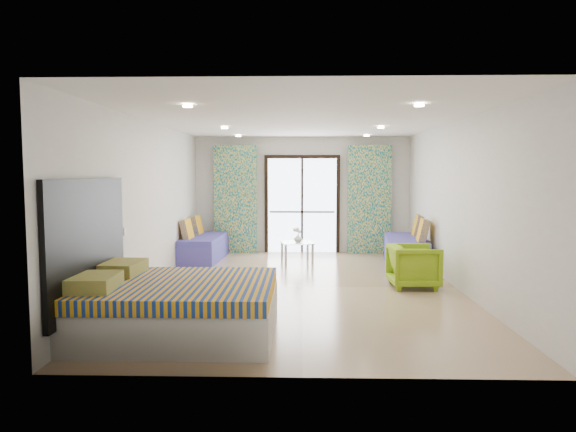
{
  "coord_description": "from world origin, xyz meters",
  "views": [
    {
      "loc": [
        -0.01,
        -8.29,
        1.86
      ],
      "look_at": [
        -0.24,
        0.18,
        1.15
      ],
      "focal_mm": 32.0,
      "sensor_mm": 36.0,
      "label": 1
    }
  ],
  "objects_px": {
    "bed": "(174,306)",
    "daybed_right": "(407,250)",
    "armchair": "(414,264)",
    "daybed_left": "(203,247)",
    "coffee_table": "(297,244)"
  },
  "relations": [
    {
      "from": "bed",
      "to": "daybed_right",
      "type": "height_order",
      "value": "daybed_right"
    },
    {
      "from": "bed",
      "to": "armchair",
      "type": "xyz_separation_m",
      "value": [
        3.3,
        2.51,
        0.06
      ]
    },
    {
      "from": "daybed_right",
      "to": "bed",
      "type": "bearing_deg",
      "value": -121.55
    },
    {
      "from": "bed",
      "to": "daybed_left",
      "type": "xyz_separation_m",
      "value": [
        -0.64,
        5.07,
        -0.04
      ]
    },
    {
      "from": "bed",
      "to": "coffee_table",
      "type": "relative_size",
      "value": 3.03
    },
    {
      "from": "coffee_table",
      "to": "armchair",
      "type": "height_order",
      "value": "armchair"
    },
    {
      "from": "bed",
      "to": "daybed_left",
      "type": "height_order",
      "value": "daybed_left"
    },
    {
      "from": "daybed_left",
      "to": "coffee_table",
      "type": "relative_size",
      "value": 2.56
    },
    {
      "from": "coffee_table",
      "to": "daybed_left",
      "type": "bearing_deg",
      "value": 174.13
    },
    {
      "from": "armchair",
      "to": "daybed_right",
      "type": "bearing_deg",
      "value": -11.03
    },
    {
      "from": "bed",
      "to": "daybed_right",
      "type": "xyz_separation_m",
      "value": [
        3.6,
        4.56,
        -0.01
      ]
    },
    {
      "from": "daybed_right",
      "to": "armchair",
      "type": "bearing_deg",
      "value": -91.7
    },
    {
      "from": "daybed_left",
      "to": "armchair",
      "type": "bearing_deg",
      "value": -31.03
    },
    {
      "from": "daybed_right",
      "to": "coffee_table",
      "type": "distance_m",
      "value": 2.25
    },
    {
      "from": "coffee_table",
      "to": "bed",
      "type": "bearing_deg",
      "value": -105.77
    }
  ]
}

